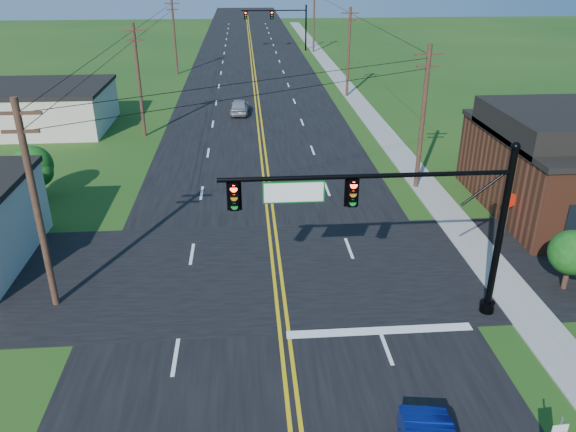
{
  "coord_description": "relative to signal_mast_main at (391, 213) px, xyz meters",
  "views": [
    {
      "loc": [
        -1.1,
        -11.07,
        13.69
      ],
      "look_at": [
        0.54,
        10.0,
        3.85
      ],
      "focal_mm": 35.0,
      "sensor_mm": 36.0,
      "label": 1
    }
  ],
  "objects": [
    {
      "name": "road_main",
      "position": [
        -4.34,
        42.0,
        -4.73
      ],
      "size": [
        16.0,
        220.0,
        0.04
      ],
      "primitive_type": "cube",
      "color": "black",
      "rests_on": "ground"
    },
    {
      "name": "road_cross",
      "position": [
        -4.34,
        4.0,
        -4.73
      ],
      "size": [
        70.0,
        10.0,
        0.04
      ],
      "primitive_type": "cube",
      "color": "black",
      "rests_on": "ground"
    },
    {
      "name": "sidewalk",
      "position": [
        6.16,
        32.0,
        -4.71
      ],
      "size": [
        2.0,
        160.0,
        0.08
      ],
      "primitive_type": "cube",
      "color": "gray",
      "rests_on": "ground"
    },
    {
      "name": "signal_mast_main",
      "position": [
        0.0,
        0.0,
        0.0
      ],
      "size": [
        11.3,
        0.6,
        7.48
      ],
      "color": "black",
      "rests_on": "ground"
    },
    {
      "name": "signal_mast_far",
      "position": [
        0.1,
        72.0,
        -0.2
      ],
      "size": [
        10.98,
        0.6,
        7.48
      ],
      "color": "black",
      "rests_on": "ground"
    },
    {
      "name": "cream_bldg_far",
      "position": [
        -23.34,
        30.0,
        -2.89
      ],
      "size": [
        12.2,
        9.2,
        3.7
      ],
      "color": "beige",
      "rests_on": "ground"
    },
    {
      "name": "utility_pole_left_a",
      "position": [
        -13.84,
        2.0,
        -0.03
      ],
      "size": [
        1.8,
        0.28,
        9.0
      ],
      "color": "#321F17",
      "rests_on": "ground"
    },
    {
      "name": "utility_pole_left_b",
      "position": [
        -13.84,
        27.0,
        -0.03
      ],
      "size": [
        1.8,
        0.28,
        9.0
      ],
      "color": "#321F17",
      "rests_on": "ground"
    },
    {
      "name": "utility_pole_left_c",
      "position": [
        -13.84,
        54.0,
        -0.03
      ],
      "size": [
        1.8,
        0.28,
        9.0
      ],
      "color": "#321F17",
      "rests_on": "ground"
    },
    {
      "name": "utility_pole_right_a",
      "position": [
        5.46,
        14.0,
        -0.03
      ],
      "size": [
        1.8,
        0.28,
        9.0
      ],
      "color": "#321F17",
      "rests_on": "ground"
    },
    {
      "name": "utility_pole_right_b",
      "position": [
        5.46,
        40.0,
        -0.03
      ],
      "size": [
        1.8,
        0.28,
        9.0
      ],
      "color": "#321F17",
      "rests_on": "ground"
    },
    {
      "name": "utility_pole_right_c",
      "position": [
        5.46,
        70.0,
        -0.03
      ],
      "size": [
        1.8,
        0.28,
        9.0
      ],
      "color": "#321F17",
      "rests_on": "ground"
    },
    {
      "name": "tree_right_back",
      "position": [
        11.66,
        18.0,
        -2.15
      ],
      "size": [
        3.0,
        3.0,
        4.1
      ],
      "color": "#321F17",
      "rests_on": "ground"
    },
    {
      "name": "shrub_corner",
      "position": [
        8.66,
        1.5,
        -2.9
      ],
      "size": [
        2.0,
        2.0,
        2.86
      ],
      "color": "#321F17",
      "rests_on": "ground"
    },
    {
      "name": "tree_left",
      "position": [
        -18.34,
        14.0,
        -2.59
      ],
      "size": [
        2.4,
        2.4,
        3.37
      ],
      "color": "#321F17",
      "rests_on": "ground"
    },
    {
      "name": "distant_car",
      "position": [
        -5.94,
        33.45,
        -4.04
      ],
      "size": [
        1.89,
        4.22,
        1.41
      ],
      "primitive_type": "imported",
      "rotation": [
        0.0,
        0.0,
        3.09
      ],
      "color": "#B1B0B5",
      "rests_on": "ground"
    },
    {
      "name": "stop_sign",
      "position": [
        8.34,
        7.08,
        -3.03
      ],
      "size": [
        0.85,
        0.17,
        2.39
      ],
      "rotation": [
        0.0,
        0.0,
        0.15
      ],
      "color": "slate",
      "rests_on": "ground"
    }
  ]
}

